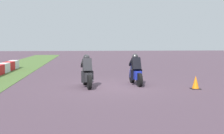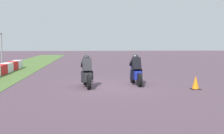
% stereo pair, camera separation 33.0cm
% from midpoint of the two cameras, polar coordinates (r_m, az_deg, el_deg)
% --- Properties ---
extents(ground_plane, '(120.00, 120.00, 0.00)m').
position_cam_midpoint_polar(ground_plane, '(14.11, -0.82, -3.68)').
color(ground_plane, '#4C3946').
extents(rider_lane_a, '(2.04, 0.55, 1.51)m').
position_cam_midpoint_polar(rider_lane_a, '(14.58, 3.89, -0.95)').
color(rider_lane_a, black).
rests_on(rider_lane_a, ground_plane).
extents(rider_lane_b, '(2.04, 0.58, 1.51)m').
position_cam_midpoint_polar(rider_lane_b, '(13.78, -5.48, -1.29)').
color(rider_lane_b, black).
rests_on(rider_lane_b, ground_plane).
extents(traffic_cone, '(0.40, 0.40, 0.59)m').
position_cam_midpoint_polar(traffic_cone, '(13.69, 14.98, -2.93)').
color(traffic_cone, black).
rests_on(traffic_cone, ground_plane).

